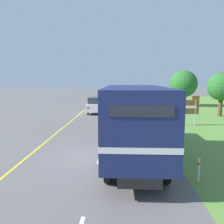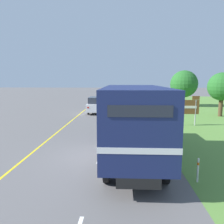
# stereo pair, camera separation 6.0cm
# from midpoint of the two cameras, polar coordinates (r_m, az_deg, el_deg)

# --- Properties ---
(ground_plane) EXTENTS (200.00, 200.00, 0.00)m
(ground_plane) POSITION_cam_midpoint_polar(r_m,az_deg,el_deg) (11.56, -3.05, -11.31)
(ground_plane) COLOR #5B5959
(edge_line_yellow) EXTENTS (0.12, 57.40, 0.01)m
(edge_line_yellow) POSITION_cam_midpoint_polar(r_m,az_deg,el_deg) (24.49, -8.74, -0.85)
(edge_line_yellow) COLOR yellow
(edge_line_yellow) RESTS_ON ground
(centre_dash_near) EXTENTS (0.12, 2.60, 0.01)m
(centre_dash_near) POSITION_cam_midpoint_polar(r_m,az_deg,el_deg) (11.74, -2.96, -10.98)
(centre_dash_near) COLOR white
(centre_dash_near) RESTS_ON ground
(centre_dash_mid_a) EXTENTS (0.12, 2.60, 0.01)m
(centre_dash_mid_a) POSITION_cam_midpoint_polar(r_m,az_deg,el_deg) (18.08, -0.95, -4.04)
(centre_dash_mid_a) COLOR white
(centre_dash_mid_a) RESTS_ON ground
(centre_dash_mid_b) EXTENTS (0.12, 2.60, 0.01)m
(centre_dash_mid_b) POSITION_cam_midpoint_polar(r_m,az_deg,el_deg) (24.56, -0.00, -0.72)
(centre_dash_mid_b) COLOR white
(centre_dash_mid_b) RESTS_ON ground
(centre_dash_far) EXTENTS (0.12, 2.60, 0.01)m
(centre_dash_far) POSITION_cam_midpoint_polar(r_m,az_deg,el_deg) (31.08, 0.55, 1.21)
(centre_dash_far) COLOR white
(centre_dash_far) RESTS_ON ground
(centre_dash_farthest) EXTENTS (0.12, 2.60, 0.01)m
(centre_dash_farthest) POSITION_cam_midpoint_polar(r_m,az_deg,el_deg) (37.64, 0.90, 2.46)
(centre_dash_farthest) COLOR white
(centre_dash_farthest) RESTS_ON ground
(horse_trailer_truck) EXTENTS (2.61, 8.87, 3.59)m
(horse_trailer_truck) POSITION_cam_midpoint_polar(r_m,az_deg,el_deg) (10.71, 5.61, -1.78)
(horse_trailer_truck) COLOR black
(horse_trailer_truck) RESTS_ON ground
(lead_car_white) EXTENTS (1.80, 4.43, 1.90)m
(lead_car_white) POSITION_cam_midpoint_polar(r_m,az_deg,el_deg) (25.95, -4.11, 1.88)
(lead_car_white) COLOR black
(lead_car_white) RESTS_ON ground
(lead_car_blue_ahead) EXTENTS (1.80, 4.43, 2.07)m
(lead_car_blue_ahead) POSITION_cam_midpoint_polar(r_m,az_deg,el_deg) (38.22, 4.03, 4.08)
(lead_car_blue_ahead) COLOR black
(lead_car_blue_ahead) RESTS_ON ground
(highway_sign) EXTENTS (1.90, 0.09, 2.55)m
(highway_sign) POSITION_cam_midpoint_polar(r_m,az_deg,el_deg) (19.68, 19.37, 1.10)
(highway_sign) COLOR #9E9EA3
(highway_sign) RESTS_ON ground
(roadside_tree_near) EXTENTS (2.98, 2.98, 4.69)m
(roadside_tree_near) POSITION_cam_midpoint_polar(r_m,az_deg,el_deg) (26.06, 26.87, 5.90)
(roadside_tree_near) COLOR #4C3823
(roadside_tree_near) RESTS_ON ground
(roadside_tree_mid) EXTENTS (3.99, 3.99, 5.29)m
(roadside_tree_mid) POSITION_cam_midpoint_polar(r_m,az_deg,el_deg) (34.35, 18.33, 6.96)
(roadside_tree_mid) COLOR brown
(roadside_tree_mid) RESTS_ON ground
(delineator_post) EXTENTS (0.08, 0.08, 0.95)m
(delineator_post) POSITION_cam_midpoint_polar(r_m,az_deg,el_deg) (9.22, 21.71, -13.79)
(delineator_post) COLOR white
(delineator_post) RESTS_ON ground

